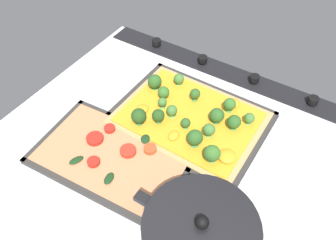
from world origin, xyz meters
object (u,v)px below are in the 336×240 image
Objects in this scene: baking_tray_front at (189,120)px; veggie_pizza_back at (112,155)px; cooking_pot at (199,238)px; broccoli_pizza at (189,117)px; baking_tray_back at (112,157)px.

veggie_pizza_back reaches higher than baking_tray_front.
baking_tray_front is at bearing -57.54° from cooking_pot.
cooking_pot is at bearing 162.64° from veggie_pizza_back.
broccoli_pizza is 21.28cm from veggie_pizza_back.
broccoli_pizza reaches higher than baking_tray_back.
broccoli_pizza is at bearing -117.00° from veggie_pizza_back.
veggie_pizza_back reaches higher than baking_tray_back.
baking_tray_back is 28.62cm from cooking_pot.
veggie_pizza_back is at bearing -17.36° from cooking_pot.
cooking_pot is at bearing 162.93° from baking_tray_back.
cooking_pot is (-17.36, 27.38, 3.24)cm from broccoli_pizza.
cooking_pot is (-17.70, 27.83, 5.00)cm from baking_tray_front.
cooking_pot reaches higher than veggie_pizza_back.
baking_tray_back is at bearing 64.70° from baking_tray_front.
veggie_pizza_back is (0.07, -0.17, 0.67)cm from baking_tray_back.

